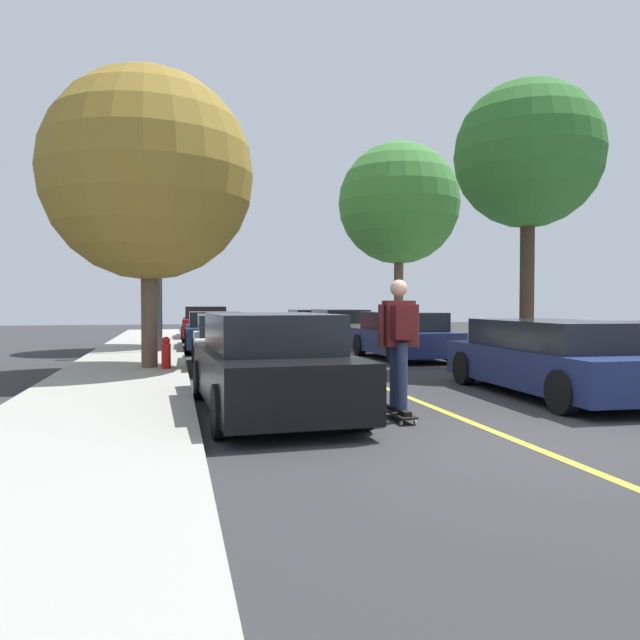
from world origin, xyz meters
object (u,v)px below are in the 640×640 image
object	(u,v)px
street_tree_left_nearest	(148,175)
parked_car_left_nearest	(270,365)
streetlamp	(159,243)
parked_car_right_far	(339,326)
skateboarder	(400,337)
skateboard	(398,414)
parked_car_left_near	(230,341)
street_tree_right_nearest	(528,155)
parked_car_right_farthest	(309,323)
street_tree_left_near	(157,203)
fire_hydrant	(166,353)
parked_car_right_near	(403,336)
parked_car_left_farthest	(205,323)
parked_car_right_nearest	(554,358)
parked_car_left_far	(215,331)
street_tree_right_near	(399,204)

from	to	relation	value
street_tree_left_nearest	parked_car_left_nearest	bearing A→B (deg)	-71.16
streetlamp	parked_car_right_far	bearing A→B (deg)	31.43
skateboarder	streetlamp	bearing A→B (deg)	106.81
skateboard	skateboarder	bearing A→B (deg)	-89.25
parked_car_left_nearest	parked_car_left_near	world-z (taller)	parked_car_left_nearest
street_tree_left_nearest	street_tree_right_nearest	distance (m)	8.78
parked_car_left_nearest	parked_car_right_farthest	xyz separation A→B (m)	(4.93, 19.63, -0.06)
street_tree_left_near	fire_hydrant	distance (m)	8.68
parked_car_left_near	parked_car_right_near	size ratio (longest dim) A/B	1.06
street_tree_left_nearest	street_tree_left_near	size ratio (longest dim) A/B	0.98
parked_car_left_farthest	parked_car_right_nearest	distance (m)	18.27
parked_car_left_near	parked_car_right_near	bearing A→B (deg)	11.78
street_tree_left_near	parked_car_left_far	bearing A→B (deg)	-17.82
parked_car_left_nearest	parked_car_right_near	size ratio (longest dim) A/B	1.07
parked_car_left_farthest	street_tree_left_nearest	distance (m)	13.24
parked_car_right_far	street_tree_left_near	world-z (taller)	street_tree_left_near
parked_car_right_nearest	street_tree_right_near	xyz separation A→B (m)	(1.86, 12.20, 4.60)
parked_car_left_far	parked_car_right_nearest	xyz separation A→B (m)	(4.93, -11.46, 0.02)
parked_car_left_nearest	fire_hydrant	distance (m)	5.28
parked_car_right_nearest	skateboard	world-z (taller)	parked_car_right_nearest
fire_hydrant	parked_car_right_near	bearing A→B (deg)	20.19
street_tree_left_near	street_tree_right_near	world-z (taller)	street_tree_right_near
parked_car_left_far	street_tree_left_nearest	distance (m)	7.69
parked_car_left_farthest	street_tree_left_near	xyz separation A→B (m)	(-1.86, -5.53, 4.23)
street_tree_right_nearest	parked_car_left_farthest	bearing A→B (deg)	116.20
parked_car_left_near	street_tree_right_nearest	world-z (taller)	street_tree_right_nearest
parked_car_right_nearest	street_tree_left_nearest	xyz separation A→B (m)	(-6.80, 5.03, 3.76)
parked_car_left_near	street_tree_right_nearest	size ratio (longest dim) A/B	0.67
parked_car_left_far	street_tree_left_near	distance (m)	4.73
parked_car_right_near	parked_car_left_nearest	bearing A→B (deg)	-123.62
parked_car_left_far	parked_car_right_near	distance (m)	6.66
parked_car_left_nearest	street_tree_left_nearest	world-z (taller)	street_tree_left_nearest
parked_car_right_nearest	parked_car_right_near	xyz separation A→B (m)	(-0.00, 6.98, 0.01)
parked_car_right_far	skateboard	xyz separation A→B (m)	(-3.34, -15.14, -0.58)
parked_car_right_near	parked_car_right_far	distance (m)	6.76
parked_car_left_near	parked_car_right_near	world-z (taller)	parked_car_right_near
parked_car_left_near	skateboard	size ratio (longest dim) A/B	5.28
street_tree_right_near	parked_car_left_near	bearing A→B (deg)	-137.40
parked_car_right_far	skateboard	bearing A→B (deg)	-102.42
street_tree_left_nearest	streetlamp	distance (m)	4.75
skateboarder	parked_car_right_farthest	bearing A→B (deg)	80.81
parked_car_left_near	street_tree_left_near	world-z (taller)	street_tree_left_near
skateboard	skateboarder	world-z (taller)	skateboarder
streetlamp	parked_car_right_farthest	bearing A→B (deg)	54.95
skateboard	street_tree_right_near	bearing A→B (deg)	69.07
parked_car_left_near	parked_car_left_far	bearing A→B (deg)	90.00
parked_car_left_farthest	skateboard	size ratio (longest dim) A/B	5.59
streetlamp	skateboard	world-z (taller)	streetlamp
parked_car_right_farthest	street_tree_right_near	world-z (taller)	street_tree_right_near
parked_car_left_nearest	fire_hydrant	xyz separation A→B (m)	(-1.50, 5.05, -0.20)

